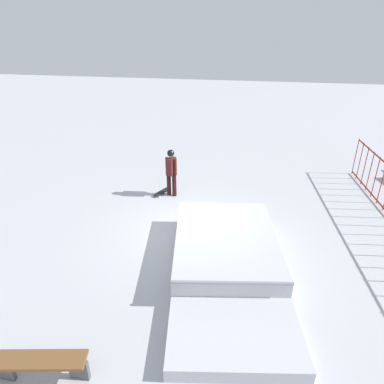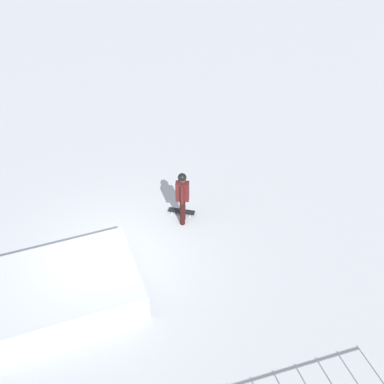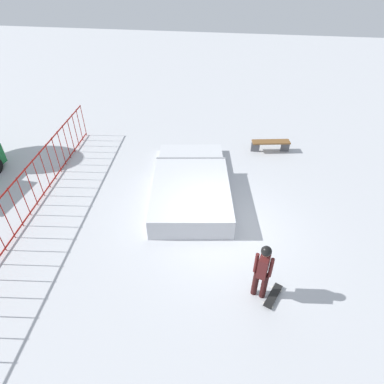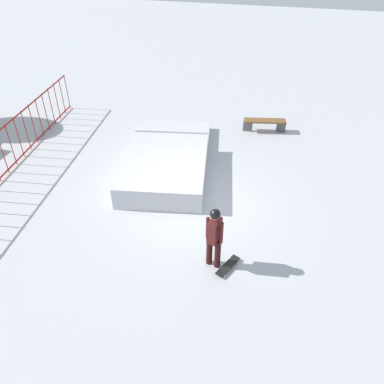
{
  "view_description": "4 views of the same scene",
  "coord_description": "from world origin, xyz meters",
  "px_view_note": "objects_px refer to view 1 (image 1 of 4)",
  "views": [
    {
      "loc": [
        8.8,
        1.6,
        5.66
      ],
      "look_at": [
        -0.74,
        -0.15,
        0.9
      ],
      "focal_mm": 32.59,
      "sensor_mm": 36.0,
      "label": 1
    },
    {
      "loc": [
        -0.3,
        9.24,
        9.17
      ],
      "look_at": [
        -2.47,
        -1.22,
        1.0
      ],
      "focal_mm": 43.95,
      "sensor_mm": 36.0,
      "label": 2
    },
    {
      "loc": [
        -7.28,
        -0.27,
        6.98
      ],
      "look_at": [
        1.03,
        1.04,
        0.6
      ],
      "focal_mm": 29.9,
      "sensor_mm": 36.0,
      "label": 3
    },
    {
      "loc": [
        -8.77,
        -2.24,
        7.09
      ],
      "look_at": [
        -0.56,
        -0.22,
        0.9
      ],
      "focal_mm": 36.2,
      "sensor_mm": 36.0,
      "label": 4
    }
  ],
  "objects_px": {
    "skate_ramp": "(227,259)",
    "park_bench": "(40,364)",
    "skater": "(171,169)",
    "skateboard": "(162,192)"
  },
  "relations": [
    {
      "from": "skater",
      "to": "park_bench",
      "type": "xyz_separation_m",
      "value": [
        7.44,
        -0.56,
        -0.65
      ]
    },
    {
      "from": "skate_ramp",
      "to": "park_bench",
      "type": "relative_size",
      "value": 3.49
    },
    {
      "from": "skate_ramp",
      "to": "park_bench",
      "type": "distance_m",
      "value": 4.6
    },
    {
      "from": "skater",
      "to": "skateboard",
      "type": "height_order",
      "value": "skater"
    },
    {
      "from": "skater",
      "to": "park_bench",
      "type": "relative_size",
      "value": 1.05
    },
    {
      "from": "skateboard",
      "to": "skater",
      "type": "bearing_deg",
      "value": -70.47
    },
    {
      "from": "skate_ramp",
      "to": "skater",
      "type": "distance_m",
      "value": 4.57
    },
    {
      "from": "skate_ramp",
      "to": "park_bench",
      "type": "bearing_deg",
      "value": -48.17
    },
    {
      "from": "skateboard",
      "to": "park_bench",
      "type": "xyz_separation_m",
      "value": [
        7.48,
        -0.18,
        0.28
      ]
    },
    {
      "from": "skater",
      "to": "skateboard",
      "type": "bearing_deg",
      "value": 100.08
    }
  ]
}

